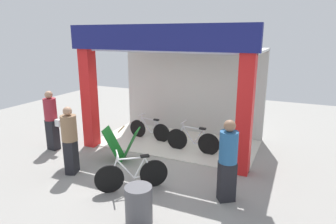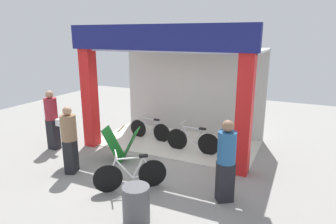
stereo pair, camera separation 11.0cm
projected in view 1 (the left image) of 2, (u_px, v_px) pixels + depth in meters
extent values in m
plane|color=gray|center=(159.00, 157.00, 8.23)|extent=(17.81, 17.81, 0.00)
cube|color=beige|center=(176.00, 142.00, 9.35)|extent=(4.90, 2.54, 0.02)
cube|color=#B7B7B2|center=(191.00, 90.00, 10.10)|extent=(4.90, 0.12, 2.92)
cube|color=red|center=(89.00, 99.00, 8.77)|extent=(0.36, 0.36, 2.92)
cube|color=red|center=(245.00, 116.00, 6.95)|extent=(0.36, 0.36, 2.92)
cube|color=navy|center=(155.00, 37.00, 7.27)|extent=(5.10, 0.20, 0.64)
cube|color=silver|center=(177.00, 49.00, 8.61)|extent=(4.90, 2.54, 0.06)
cylinder|color=black|center=(209.00, 144.00, 8.33)|extent=(0.63, 0.05, 0.63)
cylinder|color=black|center=(177.00, 139.00, 8.73)|extent=(0.63, 0.05, 0.63)
cylinder|color=silver|center=(201.00, 144.00, 8.43)|extent=(0.42, 0.04, 0.08)
cylinder|color=silver|center=(198.00, 137.00, 8.41)|extent=(0.27, 0.04, 0.47)
cylinder|color=silver|center=(188.00, 135.00, 8.53)|extent=(0.39, 0.04, 0.49)
cylinder|color=silver|center=(192.00, 128.00, 8.43)|extent=(0.60, 0.04, 0.05)
cylinder|color=silver|center=(205.00, 137.00, 8.32)|extent=(0.21, 0.04, 0.42)
cylinder|color=silver|center=(180.00, 133.00, 8.63)|extent=(0.19, 0.04, 0.44)
cylinder|color=silver|center=(183.00, 124.00, 8.53)|extent=(0.05, 0.03, 0.13)
cylinder|color=silver|center=(183.00, 122.00, 8.51)|extent=(0.04, 0.44, 0.03)
cube|color=black|center=(203.00, 129.00, 8.30)|extent=(0.19, 0.10, 0.05)
cylinder|color=black|center=(161.00, 133.00, 9.34)|extent=(0.59, 0.09, 0.59)
cylinder|color=black|center=(138.00, 129.00, 9.77)|extent=(0.59, 0.09, 0.59)
cylinder|color=silver|center=(156.00, 133.00, 9.45)|extent=(0.40, 0.07, 0.08)
cylinder|color=silver|center=(153.00, 126.00, 9.44)|extent=(0.26, 0.05, 0.44)
cylinder|color=silver|center=(146.00, 125.00, 9.57)|extent=(0.36, 0.06, 0.46)
cylinder|color=silver|center=(149.00, 119.00, 9.46)|extent=(0.56, 0.08, 0.05)
cylinder|color=silver|center=(159.00, 127.00, 9.34)|extent=(0.20, 0.05, 0.39)
cylinder|color=silver|center=(140.00, 123.00, 9.68)|extent=(0.18, 0.05, 0.41)
cylinder|color=silver|center=(142.00, 116.00, 9.57)|extent=(0.05, 0.04, 0.12)
cylinder|color=silver|center=(142.00, 114.00, 9.55)|extent=(0.07, 0.41, 0.03)
cube|color=black|center=(156.00, 120.00, 9.32)|extent=(0.19, 0.10, 0.04)
cylinder|color=black|center=(154.00, 173.00, 6.58)|extent=(0.51, 0.44, 0.63)
cylinder|color=black|center=(109.00, 179.00, 6.32)|extent=(0.51, 0.44, 0.63)
cylinder|color=white|center=(144.00, 176.00, 6.52)|extent=(0.35, 0.30, 0.08)
cylinder|color=white|center=(139.00, 168.00, 6.45)|extent=(0.23, 0.20, 0.47)
cylinder|color=white|center=(126.00, 169.00, 6.37)|extent=(0.32, 0.28, 0.49)
cylinder|color=white|center=(131.00, 158.00, 6.34)|extent=(0.49, 0.42, 0.05)
cylinder|color=white|center=(149.00, 166.00, 6.50)|extent=(0.18, 0.16, 0.42)
cylinder|color=white|center=(113.00, 169.00, 6.30)|extent=(0.17, 0.15, 0.44)
cylinder|color=white|center=(117.00, 157.00, 6.25)|extent=(0.06, 0.06, 0.13)
cylinder|color=white|center=(117.00, 154.00, 6.23)|extent=(0.31, 0.36, 0.03)
cube|color=black|center=(145.00, 156.00, 6.42)|extent=(0.21, 0.20, 0.05)
cube|color=#197226|center=(114.00, 144.00, 7.94)|extent=(0.60, 0.63, 0.91)
cube|color=#197226|center=(130.00, 145.00, 7.88)|extent=(0.60, 0.63, 0.91)
cylinder|color=olive|center=(121.00, 129.00, 7.80)|extent=(0.17, 0.51, 0.03)
cube|color=black|center=(53.00, 135.00, 8.71)|extent=(0.34, 0.27, 0.91)
cylinder|color=maroon|center=(50.00, 109.00, 8.51)|extent=(0.39, 0.39, 0.63)
sphere|color=tan|center=(49.00, 95.00, 8.40)|extent=(0.22, 0.22, 0.22)
cube|color=white|center=(58.00, 123.00, 8.46)|extent=(0.19, 0.13, 0.20)
cube|color=black|center=(71.00, 157.00, 7.22)|extent=(0.33, 0.39, 0.84)
cylinder|color=#8C6B4C|center=(69.00, 128.00, 7.03)|extent=(0.47, 0.47, 0.63)
sphere|color=tan|center=(67.00, 111.00, 6.92)|extent=(0.21, 0.21, 0.21)
cube|color=black|center=(227.00, 181.00, 6.01)|extent=(0.41, 0.39, 0.84)
cylinder|color=#26598C|center=(229.00, 147.00, 5.82)|extent=(0.51, 0.51, 0.65)
sphere|color=#8C664C|center=(230.00, 126.00, 5.71)|extent=(0.23, 0.23, 0.23)
cylinder|color=#4C4C51|center=(139.00, 205.00, 5.30)|extent=(0.49, 0.49, 0.71)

